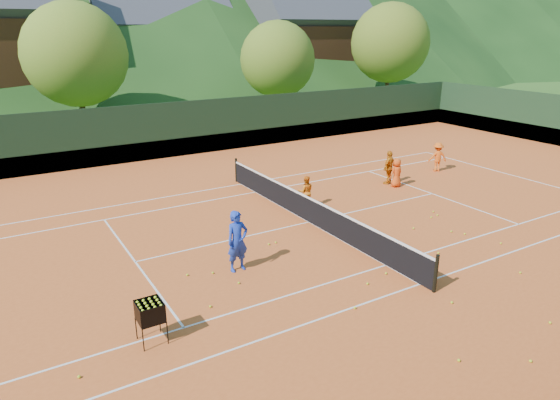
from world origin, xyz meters
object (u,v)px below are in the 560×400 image
coach (237,241)px  student_a (306,192)px  student_b (389,167)px  ball_hopper (150,312)px  student_c (396,173)px  tennis_net (309,209)px  chalet_mid (160,48)px  chalet_right (307,44)px  student_d (437,157)px

coach → student_a: coach is taller
student_a → student_b: bearing=-148.8°
student_b → ball_hopper: bearing=7.9°
student_b → student_c: 0.53m
coach → tennis_net: coach is taller
coach → student_a: size_ratio=1.43×
ball_hopper → chalet_mid: size_ratio=0.08×
student_a → student_b: 5.03m
student_a → chalet_right: chalet_right is taller
student_c → student_d: (3.55, 0.87, 0.08)m
student_b → chalet_right: size_ratio=0.13×
student_b → coach: bearing=5.1°
student_c → chalet_right: (14.24, 28.42, 4.60)m
student_a → tennis_net: (-0.80, -1.43, -0.14)m
student_a → student_d: (8.51, 1.02, 0.08)m
ball_hopper → chalet_right: 43.97m
coach → student_c: size_ratio=1.43×
chalet_right → tennis_net: bearing=-123.7°
chalet_mid → ball_hopper: bearing=-109.0°
student_a → chalet_mid: (5.20, 32.57, 4.33)m
student_d → chalet_right: bearing=-88.7°
student_b → ball_hopper: 14.46m
coach → ball_hopper: size_ratio=1.84×
chalet_right → student_a: bearing=-123.9°
student_a → ball_hopper: (-8.00, -5.69, 0.11)m
student_c → chalet_right: 32.11m
student_a → tennis_net: student_a is taller
student_a → student_d: 8.58m
chalet_right → coach: bearing=-126.7°
student_a → chalet_right: size_ratio=0.11×
student_c → student_a: bearing=-0.4°
student_c → chalet_right: chalet_right is taller
student_a → student_b: student_b is taller
student_c → chalet_mid: chalet_mid is taller
student_d → tennis_net: size_ratio=0.12×
student_c → student_d: bearing=-168.3°
ball_hopper → chalet_mid: (13.20, 38.26, 4.22)m
student_a → student_c: bearing=-154.6°
student_a → chalet_mid: size_ratio=0.10×
coach → student_c: coach is taller
tennis_net → chalet_right: 36.37m
student_b → student_d: size_ratio=1.07×
student_b → student_c: size_ratio=1.20×
student_b → student_a: bearing=-10.6°
student_d → ball_hopper: (-16.51, -6.71, 0.03)m
tennis_net → chalet_mid: 34.81m
ball_hopper → chalet_right: (27.20, 34.26, 4.49)m
student_a → student_b: size_ratio=0.83×
coach → tennis_net: 4.48m
chalet_mid → chalet_right: bearing=-15.9°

